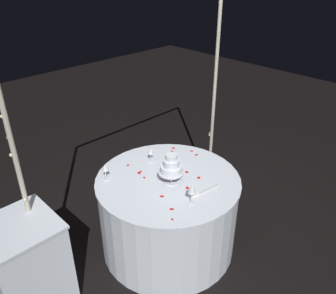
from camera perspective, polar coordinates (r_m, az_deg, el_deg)
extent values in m
plane|color=black|center=(3.45, 0.00, -15.71)|extent=(12.00, 12.00, 0.00)
cylinder|color=#B7B29E|center=(2.57, -23.48, -3.86)|extent=(0.04, 0.04, 2.27)
cylinder|color=#B7B29E|center=(3.73, 7.68, 8.48)|extent=(0.04, 0.04, 2.27)
sphere|color=#F9EAB2|center=(2.50, -24.57, -1.20)|extent=(0.02, 0.02, 0.02)
sphere|color=#F9EAB2|center=(3.64, 8.10, 13.61)|extent=(0.02, 0.02, 0.02)
sphere|color=#F9EAB2|center=(2.39, -25.81, 4.59)|extent=(0.02, 0.02, 0.02)
sphere|color=#F9EAB2|center=(3.93, 6.92, 1.97)|extent=(0.02, 0.02, 0.02)
sphere|color=#F9EAB2|center=(2.67, -22.63, -8.07)|extent=(0.02, 0.02, 0.02)
sphere|color=#F9EAB2|center=(3.92, 6.98, 2.26)|extent=(0.02, 0.02, 0.02)
sphere|color=#F9EAB2|center=(2.46, -24.95, 1.43)|extent=(0.02, 0.02, 0.02)
cylinder|color=silver|center=(3.20, 0.00, -11.02)|extent=(1.23, 1.23, 0.74)
cylinder|color=silver|center=(2.97, 0.00, -5.43)|extent=(1.25, 1.25, 0.02)
cube|color=silver|center=(2.92, -22.19, -18.01)|extent=(0.50, 0.50, 0.78)
cube|color=silver|center=(2.66, -23.81, -12.02)|extent=(0.52, 0.52, 0.02)
cylinder|color=silver|center=(2.92, 0.53, -5.78)|extent=(0.11, 0.11, 0.01)
cylinder|color=silver|center=(2.89, 0.54, -4.98)|extent=(0.02, 0.02, 0.09)
cylinder|color=silver|center=(2.86, 0.54, -4.16)|extent=(0.22, 0.22, 0.01)
cylinder|color=white|center=(2.85, 0.54, -3.62)|extent=(0.18, 0.18, 0.05)
cylinder|color=white|center=(2.82, 0.55, -2.63)|extent=(0.13, 0.13, 0.06)
cylinder|color=white|center=(2.79, 0.55, -1.69)|extent=(0.10, 0.10, 0.05)
cylinder|color=silver|center=(3.21, -2.84, -2.34)|extent=(0.06, 0.06, 0.00)
cylinder|color=silver|center=(3.19, -2.86, -1.71)|extent=(0.01, 0.01, 0.08)
cone|color=silver|center=(3.15, -2.89, -0.61)|extent=(0.05, 0.05, 0.06)
cylinder|color=silver|center=(3.01, -10.21, -5.23)|extent=(0.06, 0.06, 0.00)
cylinder|color=silver|center=(2.98, -10.29, -4.51)|extent=(0.01, 0.01, 0.09)
cone|color=silver|center=(2.94, -10.41, -3.36)|extent=(0.06, 0.06, 0.06)
cylinder|color=silver|center=(2.70, 3.88, -9.19)|extent=(0.06, 0.06, 0.00)
cylinder|color=silver|center=(2.67, 3.92, -8.37)|extent=(0.01, 0.01, 0.09)
cone|color=silver|center=(2.62, 3.98, -6.94)|extent=(0.06, 0.06, 0.07)
cube|color=silver|center=(2.85, 6.63, -7.01)|extent=(0.22, 0.06, 0.01)
cube|color=white|center=(2.77, 4.46, -7.99)|extent=(0.09, 0.03, 0.01)
ellipsoid|color=red|center=(2.55, 0.74, -11.90)|extent=(0.02, 0.03, 0.00)
ellipsoid|color=red|center=(3.42, 0.90, -0.18)|extent=(0.04, 0.05, 0.00)
ellipsoid|color=red|center=(3.05, -4.80, -4.30)|extent=(0.03, 0.04, 0.00)
ellipsoid|color=red|center=(3.32, 4.75, -1.30)|extent=(0.04, 0.03, 0.00)
ellipsoid|color=red|center=(2.64, 0.63, -10.25)|extent=(0.04, 0.04, 0.00)
ellipsoid|color=red|center=(3.08, 0.85, -3.77)|extent=(0.03, 0.03, 0.00)
ellipsoid|color=red|center=(3.07, -4.54, -4.04)|extent=(0.03, 0.02, 0.00)
ellipsoid|color=red|center=(3.36, 0.69, -0.76)|extent=(0.03, 0.04, 0.00)
ellipsoid|color=red|center=(3.05, 3.13, -4.16)|extent=(0.03, 0.04, 0.00)
ellipsoid|color=red|center=(2.85, 3.25, -6.79)|extent=(0.04, 0.04, 0.00)
ellipsoid|color=red|center=(3.17, -6.65, -3.01)|extent=(0.04, 0.03, 0.00)
ellipsoid|color=red|center=(2.98, -3.96, -5.07)|extent=(0.02, 0.03, 0.00)
ellipsoid|color=red|center=(3.02, 1.90, -4.49)|extent=(0.05, 0.04, 0.00)
ellipsoid|color=red|center=(2.76, -1.02, -8.17)|extent=(0.04, 0.05, 0.00)
ellipsoid|color=red|center=(3.38, 3.94, -0.68)|extent=(0.04, 0.04, 0.00)
ellipsoid|color=red|center=(2.99, 5.12, -5.08)|extent=(0.04, 0.04, 0.00)
ellipsoid|color=red|center=(3.03, -1.53, -4.42)|extent=(0.03, 0.03, 0.00)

